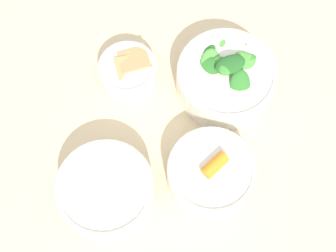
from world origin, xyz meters
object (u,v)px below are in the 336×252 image
(bowl_beans_hotdog, at_px, (106,190))
(bowl_cookies, at_px, (128,70))
(bowl_carrots, at_px, (211,173))
(bowl_greens, at_px, (226,77))

(bowl_beans_hotdog, xyz_separation_m, bowl_cookies, (0.02, -0.25, -0.00))
(bowl_carrots, distance_m, bowl_greens, 0.20)
(bowl_cookies, bearing_deg, bowl_beans_hotdog, 93.67)
(bowl_greens, relative_size, bowl_cookies, 1.65)
(bowl_cookies, bearing_deg, bowl_carrots, 137.32)
(bowl_carrots, relative_size, bowl_greens, 0.83)
(bowl_greens, bearing_deg, bowl_carrots, 90.80)
(bowl_greens, height_order, bowl_beans_hotdog, bowl_greens)
(bowl_greens, bearing_deg, bowl_cookies, 4.74)
(bowl_carrots, relative_size, bowl_cookies, 1.36)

